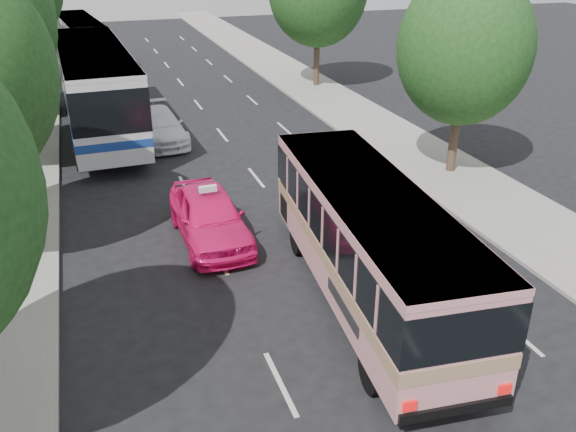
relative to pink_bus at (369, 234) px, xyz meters
name	(u,v)px	position (x,y,z in m)	size (l,w,h in m)	color
ground	(326,318)	(-1.30, -0.45, -1.98)	(120.00, 120.00, 0.00)	black
sidewalk_left	(17,129)	(-9.80, 19.55, -1.90)	(4.00, 90.00, 0.15)	#9E998E
sidewalk_right	(333,101)	(7.20, 19.55, -1.92)	(4.00, 90.00, 0.12)	#9E998E
tree_right_near	(468,43)	(7.48, 7.49, 3.23)	(5.10, 5.10, 7.95)	#38281E
pink_bus	(369,234)	(0.00, 0.00, 0.00)	(3.43, 10.15, 3.18)	#D1868B
pink_taxi	(209,216)	(-3.19, 4.78, -1.14)	(1.99, 4.95, 1.69)	#FD1671
white_pickup	(159,126)	(-3.30, 15.51, -1.24)	(2.07, 5.10, 1.48)	white
tour_coach_front	(96,83)	(-5.80, 17.64, 0.50)	(3.47, 13.86, 4.12)	silver
tour_coach_rear	(80,37)	(-6.08, 35.65, 0.01)	(3.61, 11.24, 3.30)	white
taxi_roof_sign	(208,189)	(-3.19, 4.78, -0.20)	(0.55, 0.18, 0.18)	silver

